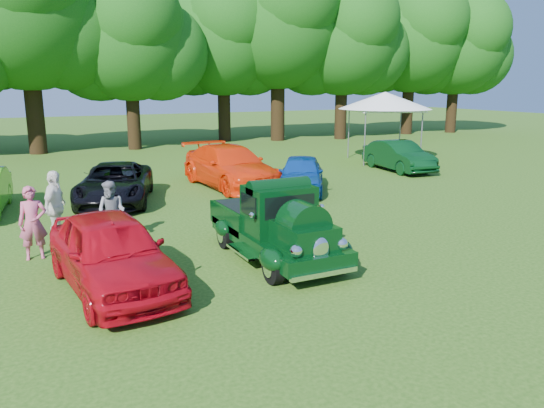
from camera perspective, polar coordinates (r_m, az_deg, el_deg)
name	(u,v)px	position (r m, az deg, el deg)	size (l,w,h in m)	color
ground	(272,269)	(11.63, -0.01, -7.01)	(120.00, 120.00, 0.00)	#234A11
hero_pickup	(275,226)	(12.18, 0.30, -2.40)	(2.06, 4.42, 1.73)	black
red_convertible	(111,252)	(10.80, -16.89, -4.98)	(1.77, 4.40, 1.50)	#AD0713
back_car_black	(115,183)	(18.57, -16.53, 2.13)	(2.21, 4.80, 1.33)	black
back_car_orange	(230,167)	(20.66, -4.49, 4.04)	(2.23, 5.50, 1.60)	red
back_car_blue	(301,174)	(19.64, 3.15, 3.24)	(1.60, 3.98, 1.35)	navy
back_car_green	(399,156)	(25.17, 13.47, 5.05)	(1.45, 4.17, 1.37)	black
spectator_pink	(33,223)	(13.24, -24.34, -1.87)	(0.62, 0.41, 1.70)	#BD4E70
spectator_grey	(112,212)	(13.96, -16.87, -0.81)	(0.76, 0.60, 1.57)	gray
spectator_white	(55,207)	(14.31, -22.28, -0.33)	(1.09, 0.45, 1.85)	white
canopy_tent	(385,101)	(28.05, 12.06, 10.77)	(5.96, 5.96, 3.53)	white
tree_line	(97,27)	(34.02, -18.32, 17.66)	(62.76, 10.24, 12.39)	black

